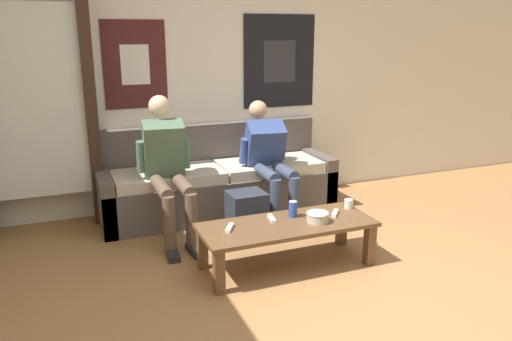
{
  "coord_description": "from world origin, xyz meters",
  "views": [
    {
      "loc": [
        -1.58,
        -2.26,
        1.71
      ],
      "look_at": [
        -0.14,
        1.32,
        0.63
      ],
      "focal_mm": 35.0,
      "sensor_mm": 36.0,
      "label": 1
    }
  ],
  "objects_px": {
    "coffee_table": "(287,230)",
    "ceramic_bowl": "(318,216)",
    "couch": "(218,183)",
    "person_seated_teen": "(269,157)",
    "drink_can_blue": "(293,209)",
    "backpack": "(247,217)",
    "game_controller_near_right": "(335,213)",
    "person_seated_adult": "(167,164)",
    "game_controller_near_left": "(272,218)",
    "pillar_candle": "(349,204)",
    "game_controller_far_center": "(230,228)"
  },
  "relations": [
    {
      "from": "pillar_candle",
      "to": "game_controller_near_left",
      "type": "distance_m",
      "value": 0.68
    },
    {
      "from": "coffee_table",
      "to": "game_controller_near_right",
      "type": "bearing_deg",
      "value": 2.7
    },
    {
      "from": "person_seated_teen",
      "to": "game_controller_far_center",
      "type": "distance_m",
      "value": 1.22
    },
    {
      "from": "drink_can_blue",
      "to": "game_controller_near_left",
      "type": "distance_m",
      "value": 0.18
    },
    {
      "from": "person_seated_teen",
      "to": "couch",
      "type": "bearing_deg",
      "value": 139.42
    },
    {
      "from": "game_controller_far_center",
      "to": "person_seated_teen",
      "type": "bearing_deg",
      "value": 53.13
    },
    {
      "from": "person_seated_teen",
      "to": "ceramic_bowl",
      "type": "bearing_deg",
      "value": -93.36
    },
    {
      "from": "ceramic_bowl",
      "to": "game_controller_far_center",
      "type": "relative_size",
      "value": 1.21
    },
    {
      "from": "person_seated_teen",
      "to": "drink_can_blue",
      "type": "bearing_deg",
      "value": -101.74
    },
    {
      "from": "person_seated_teen",
      "to": "game_controller_near_right",
      "type": "bearing_deg",
      "value": -82.09
    },
    {
      "from": "backpack",
      "to": "pillar_candle",
      "type": "relative_size",
      "value": 4.93
    },
    {
      "from": "game_controller_near_left",
      "to": "game_controller_near_right",
      "type": "height_order",
      "value": "same"
    },
    {
      "from": "couch",
      "to": "person_seated_adult",
      "type": "bearing_deg",
      "value": -145.38
    },
    {
      "from": "backpack",
      "to": "drink_can_blue",
      "type": "xyz_separation_m",
      "value": [
        0.18,
        -0.49,
        0.21
      ]
    },
    {
      "from": "game_controller_near_right",
      "to": "couch",
      "type": "bearing_deg",
      "value": 111.93
    },
    {
      "from": "coffee_table",
      "to": "ceramic_bowl",
      "type": "height_order",
      "value": "ceramic_bowl"
    },
    {
      "from": "game_controller_near_left",
      "to": "drink_can_blue",
      "type": "bearing_deg",
      "value": 0.89
    },
    {
      "from": "coffee_table",
      "to": "game_controller_near_left",
      "type": "height_order",
      "value": "game_controller_near_left"
    },
    {
      "from": "coffee_table",
      "to": "game_controller_near_right",
      "type": "xyz_separation_m",
      "value": [
        0.42,
        0.02,
        0.07
      ]
    },
    {
      "from": "coffee_table",
      "to": "person_seated_adult",
      "type": "bearing_deg",
      "value": 125.44
    },
    {
      "from": "couch",
      "to": "game_controller_near_right",
      "type": "relative_size",
      "value": 16.89
    },
    {
      "from": "couch",
      "to": "ceramic_bowl",
      "type": "relative_size",
      "value": 13.2
    },
    {
      "from": "couch",
      "to": "coffee_table",
      "type": "height_order",
      "value": "couch"
    },
    {
      "from": "person_seated_adult",
      "to": "game_controller_near_right",
      "type": "relative_size",
      "value": 8.92
    },
    {
      "from": "drink_can_blue",
      "to": "backpack",
      "type": "bearing_deg",
      "value": 110.6
    },
    {
      "from": "person_seated_adult",
      "to": "game_controller_near_right",
      "type": "height_order",
      "value": "person_seated_adult"
    },
    {
      "from": "person_seated_teen",
      "to": "game_controller_near_right",
      "type": "distance_m",
      "value": 1.02
    },
    {
      "from": "pillar_candle",
      "to": "person_seated_teen",
      "type": "bearing_deg",
      "value": 109.51
    },
    {
      "from": "person_seated_teen",
      "to": "game_controller_near_left",
      "type": "bearing_deg",
      "value": -111.98
    },
    {
      "from": "couch",
      "to": "coffee_table",
      "type": "xyz_separation_m",
      "value": [
        0.11,
        -1.34,
        0.01
      ]
    },
    {
      "from": "backpack",
      "to": "drink_can_blue",
      "type": "relative_size",
      "value": 3.32
    },
    {
      "from": "coffee_table",
      "to": "person_seated_adult",
      "type": "height_order",
      "value": "person_seated_adult"
    },
    {
      "from": "person_seated_teen",
      "to": "pillar_candle",
      "type": "xyz_separation_m",
      "value": [
        0.31,
        -0.89,
        -0.21
      ]
    },
    {
      "from": "ceramic_bowl",
      "to": "game_controller_far_center",
      "type": "height_order",
      "value": "ceramic_bowl"
    },
    {
      "from": "person_seated_adult",
      "to": "person_seated_teen",
      "type": "distance_m",
      "value": 0.96
    },
    {
      "from": "person_seated_teen",
      "to": "coffee_table",
      "type": "bearing_deg",
      "value": -105.78
    },
    {
      "from": "ceramic_bowl",
      "to": "backpack",
      "type": "bearing_deg",
      "value": 115.25
    },
    {
      "from": "coffee_table",
      "to": "drink_can_blue",
      "type": "relative_size",
      "value": 10.51
    },
    {
      "from": "person_seated_teen",
      "to": "game_controller_near_right",
      "type": "height_order",
      "value": "person_seated_teen"
    },
    {
      "from": "coffee_table",
      "to": "game_controller_near_right",
      "type": "distance_m",
      "value": 0.42
    },
    {
      "from": "pillar_candle",
      "to": "game_controller_near_left",
      "type": "relative_size",
      "value": 0.57
    },
    {
      "from": "couch",
      "to": "pillar_candle",
      "type": "distance_m",
      "value": 1.42
    },
    {
      "from": "couch",
      "to": "person_seated_teen",
      "type": "distance_m",
      "value": 0.6
    },
    {
      "from": "couch",
      "to": "person_seated_teen",
      "type": "xyz_separation_m",
      "value": [
        0.39,
        -0.34,
        0.31
      ]
    },
    {
      "from": "pillar_candle",
      "to": "coffee_table",
      "type": "bearing_deg",
      "value": -169.33
    },
    {
      "from": "game_controller_far_center",
      "to": "backpack",
      "type": "bearing_deg",
      "value": 57.93
    },
    {
      "from": "person_seated_adult",
      "to": "drink_can_blue",
      "type": "height_order",
      "value": "person_seated_adult"
    },
    {
      "from": "game_controller_far_center",
      "to": "game_controller_near_left",
      "type": "bearing_deg",
      "value": 8.89
    },
    {
      "from": "backpack",
      "to": "game_controller_near_left",
      "type": "xyz_separation_m",
      "value": [
        0.01,
        -0.49,
        0.16
      ]
    },
    {
      "from": "coffee_table",
      "to": "pillar_candle",
      "type": "height_order",
      "value": "pillar_candle"
    }
  ]
}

